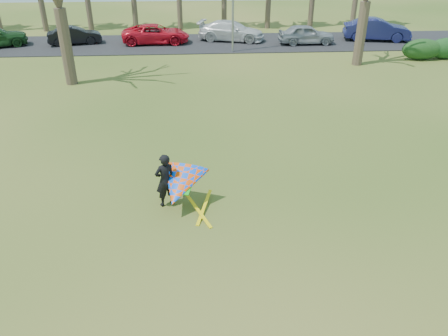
{
  "coord_description": "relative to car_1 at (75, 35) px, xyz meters",
  "views": [
    {
      "loc": [
        -0.84,
        -10.31,
        7.76
      ],
      "look_at": [
        0.0,
        2.0,
        1.1
      ],
      "focal_mm": 35.0,
      "sensor_mm": 36.0,
      "label": 1
    }
  ],
  "objects": [
    {
      "name": "kite_flyer",
      "position": [
        8.61,
        -23.77,
        0.13
      ],
      "size": [
        2.13,
        2.39,
        2.02
      ],
      "color": "black",
      "rests_on": "ground"
    },
    {
      "name": "car_1",
      "position": [
        0.0,
        0.0,
        0.0
      ],
      "size": [
        4.26,
        2.33,
        1.33
      ],
      "primitive_type": "imported",
      "rotation": [
        0.0,
        0.0,
        1.81
      ],
      "color": "black",
      "rests_on": "parking_strip"
    },
    {
      "name": "car_4",
      "position": [
        18.05,
        -1.14,
        0.07
      ],
      "size": [
        4.35,
        1.79,
        1.47
      ],
      "primitive_type": "imported",
      "rotation": [
        0.0,
        0.0,
        1.58
      ],
      "color": "gray",
      "rests_on": "parking_strip"
    },
    {
      "name": "hedge_far",
      "position": [
        26.74,
        -6.12,
        -0.01
      ],
      "size": [
        2.59,
        1.22,
        1.44
      ],
      "primitive_type": "ellipsoid",
      "color": "#163D18",
      "rests_on": "ground"
    },
    {
      "name": "parking_strip",
      "position": [
        10.09,
        -0.23,
        -0.7
      ],
      "size": [
        46.0,
        7.0,
        0.06
      ],
      "primitive_type": "cube",
      "color": "black",
      "rests_on": "ground"
    },
    {
      "name": "car_2",
      "position": [
        6.31,
        -0.13,
        0.06
      ],
      "size": [
        5.27,
        2.52,
        1.45
      ],
      "primitive_type": "imported",
      "rotation": [
        0.0,
        0.0,
        1.59
      ],
      "color": "red",
      "rests_on": "parking_strip"
    },
    {
      "name": "car_5",
      "position": [
        24.01,
        -0.27,
        0.19
      ],
      "size": [
        5.46,
        2.83,
        1.71
      ],
      "primitive_type": "imported",
      "rotation": [
        0.0,
        0.0,
        1.37
      ],
      "color": "#1A1E50",
      "rests_on": "parking_strip"
    },
    {
      "name": "ground",
      "position": [
        10.09,
        -25.23,
        -0.73
      ],
      "size": [
        100.0,
        100.0,
        0.0
      ],
      "primitive_type": "plane",
      "color": "#214D10",
      "rests_on": "ground"
    },
    {
      "name": "hedge_near",
      "position": [
        24.94,
        -6.24,
        -0.02
      ],
      "size": [
        2.82,
        1.28,
        1.41
      ],
      "primitive_type": "ellipsoid",
      "color": "#163914",
      "rests_on": "ground"
    },
    {
      "name": "car_3",
      "position": [
        12.3,
        0.45,
        0.1
      ],
      "size": [
        5.67,
        3.52,
        1.53
      ],
      "primitive_type": "imported",
      "rotation": [
        0.0,
        0.0,
        1.29
      ],
      "color": "silver",
      "rests_on": "parking_strip"
    }
  ]
}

